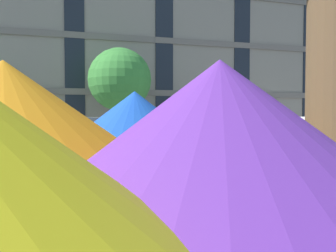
# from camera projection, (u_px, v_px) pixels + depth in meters

# --- Properties ---
(ground_plane) EXTENTS (120.00, 120.00, 0.00)m
(ground_plane) POSITION_uv_depth(u_px,v_px,m) (77.00, 176.00, 10.32)
(ground_plane) COLOR #38383A
(sidewalk_far) EXTENTS (56.00, 3.60, 0.12)m
(sidewalk_far) POSITION_uv_depth(u_px,v_px,m) (76.00, 150.00, 16.85)
(sidewalk_far) COLOR #B2ADA3
(sidewalk_far) RESTS_ON ground
(apartment_building) EXTENTS (36.91, 12.08, 19.20)m
(apartment_building) POSITION_uv_depth(u_px,v_px,m) (74.00, 10.00, 24.37)
(apartment_building) COLOR gray
(apartment_building) RESTS_ON ground
(sedan_gray) EXTENTS (4.40, 1.98, 1.78)m
(sedan_gray) POSITION_uv_depth(u_px,v_px,m) (82.00, 137.00, 13.91)
(sedan_gray) COLOR slate
(sedan_gray) RESTS_ON ground
(sedan_white) EXTENTS (4.40, 1.98, 1.78)m
(sedan_white) POSITION_uv_depth(u_px,v_px,m) (214.00, 135.00, 15.55)
(sedan_white) COLOR silver
(sedan_white) RESTS_ON ground
(sedan_white_midblock) EXTENTS (4.40, 1.98, 1.78)m
(sedan_white_midblock) POSITION_uv_depth(u_px,v_px,m) (328.00, 132.00, 17.30)
(sedan_white_midblock) COLOR silver
(sedan_white_midblock) RESTS_ON ground
(street_tree_middle) EXTENTS (3.30, 3.53, 5.38)m
(street_tree_middle) POSITION_uv_depth(u_px,v_px,m) (119.00, 79.00, 17.20)
(street_tree_middle) COLOR #4C3823
(street_tree_middle) RESTS_ON ground
(patio_umbrella) EXTENTS (3.29, 3.29, 2.18)m
(patio_umbrella) POSITION_uv_depth(u_px,v_px,m) (4.00, 128.00, 1.50)
(patio_umbrella) COLOR silver
(patio_umbrella) RESTS_ON ground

